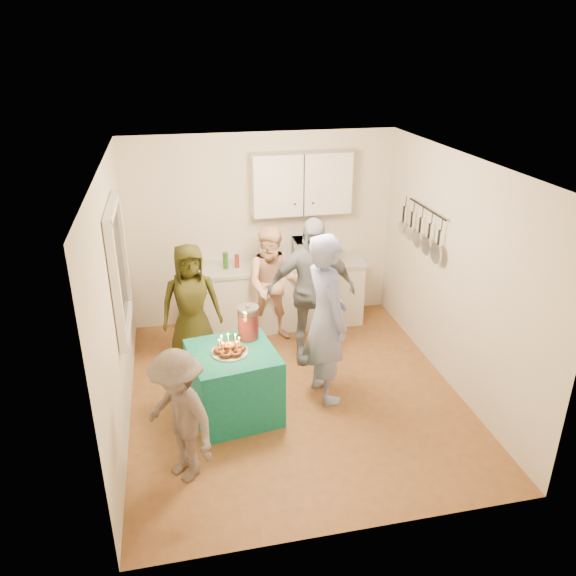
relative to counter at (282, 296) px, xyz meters
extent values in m
plane|color=brown|center=(-0.20, -1.70, -0.43)|extent=(4.00, 4.00, 0.00)
plane|color=white|center=(-0.20, -1.70, 2.17)|extent=(4.00, 4.00, 0.00)
plane|color=silver|center=(-0.20, 0.30, 0.87)|extent=(3.60, 3.60, 0.00)
plane|color=silver|center=(-2.00, -1.70, 0.87)|extent=(4.00, 4.00, 0.00)
plane|color=silver|center=(1.60, -1.70, 0.87)|extent=(4.00, 4.00, 0.00)
cube|color=black|center=(-1.97, -1.40, 1.12)|extent=(0.04, 1.00, 1.20)
cube|color=white|center=(0.00, 0.00, 0.00)|extent=(2.20, 0.58, 0.86)
cube|color=beige|center=(0.00, 0.00, 0.46)|extent=(2.24, 0.62, 0.05)
cube|color=white|center=(0.30, 0.15, 1.52)|extent=(1.30, 0.30, 0.80)
cube|color=black|center=(1.52, -1.00, 1.17)|extent=(0.12, 1.00, 0.60)
imported|color=white|center=(0.46, 0.00, 0.64)|extent=(0.56, 0.38, 0.31)
cube|color=#11735E|center=(-0.90, -1.92, -0.05)|extent=(0.97, 0.97, 0.76)
cylinder|color=red|center=(-0.70, -1.67, 0.50)|extent=(0.22, 0.22, 0.34)
imported|color=#929ED4|center=(0.12, -1.78, 0.52)|extent=(0.57, 0.77, 1.90)
imported|color=#575919|center=(-1.25, -0.64, 0.31)|extent=(0.77, 0.55, 1.49)
imported|color=#FFA885|center=(-0.18, -0.37, 0.35)|extent=(0.85, 0.72, 1.55)
imported|color=#0E1E30|center=(0.16, -0.97, 0.48)|extent=(1.10, 0.52, 1.82)
imported|color=#5B4E48|center=(-1.47, -2.75, 0.21)|extent=(0.88, 0.96, 1.29)
camera|label=1|loc=(-1.39, -6.88, 3.22)|focal=35.00mm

